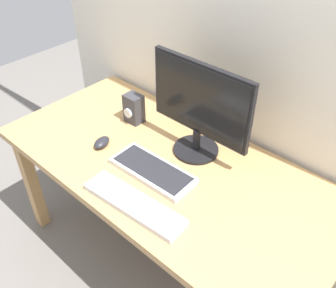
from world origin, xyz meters
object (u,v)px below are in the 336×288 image
Objects in this scene: monitor at (200,107)px; audio_controller at (134,109)px; keyboard_primary at (153,171)px; desk at (166,177)px; keyboard_secondary at (134,204)px; mouse at (102,143)px.

audio_controller is (-0.40, -0.03, -0.17)m from monitor.
keyboard_primary is at bearing -32.35° from audio_controller.
desk is 0.41m from audio_controller.
monitor is at bearing 80.92° from keyboard_primary.
desk is 3.51× the size of keyboard_secondary.
mouse is (-0.36, -0.29, -0.22)m from monitor.
mouse is 0.26m from audio_controller.
mouse is (-0.40, 0.17, 0.01)m from keyboard_secondary.
mouse is at bearing -81.62° from audio_controller.
keyboard_primary is (-0.04, -0.26, -0.23)m from monitor.
keyboard_secondary reaches higher than keyboard_primary.
keyboard_secondary is 0.61m from audio_controller.
keyboard_secondary is at bearing -67.66° from keyboard_primary.
desk is 17.05× the size of mouse.
mouse reaches higher than desk.
desk is at bearing 106.56° from keyboard_secondary.
keyboard_primary is at bearing -99.08° from monitor.
monitor is 0.35m from keyboard_primary.
audio_controller is at bearing 83.08° from mouse.
keyboard_secondary is 4.86× the size of mouse.
keyboard_secondary is at bearing -73.44° from desk.
keyboard_primary is 0.21m from keyboard_secondary.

